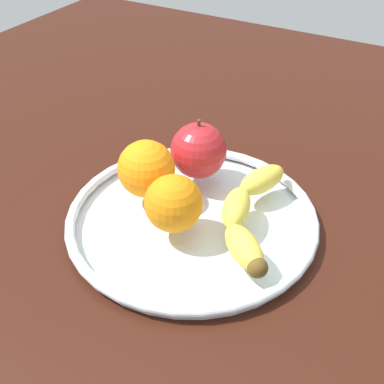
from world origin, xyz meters
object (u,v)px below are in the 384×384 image
fruit_bowl (192,218)px  banana (248,212)px  orange_center (174,203)px  apple (199,150)px  orange_back_right (146,169)px

fruit_bowl → banana: (-1.53, 6.43, 2.41)cm
fruit_bowl → orange_center: bearing=-11.0°
apple → orange_center: size_ratio=1.22×
banana → apple: 11.34cm
banana → apple: bearing=-135.2°
apple → orange_center: 10.65cm
apple → orange_center: (10.34, 2.54, -0.31)cm
fruit_bowl → orange_center: 5.19cm
orange_center → apple: bearing=-166.2°
orange_back_right → orange_center: 7.21cm
fruit_bowl → apple: 9.08cm
orange_back_right → orange_center: bearing=57.8°
banana → orange_center: (4.60, -7.03, 1.73)cm
fruit_bowl → orange_back_right: bearing=-96.5°
fruit_bowl → apple: size_ratio=3.74×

